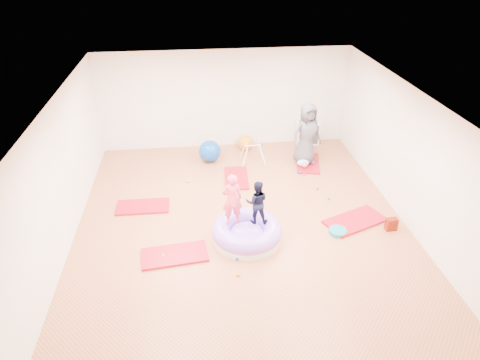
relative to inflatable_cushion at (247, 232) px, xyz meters
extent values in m
cube|color=#D27141|center=(-0.04, 0.58, -0.18)|extent=(7.00, 8.00, 0.01)
cube|color=white|center=(-0.04, 0.58, 2.62)|extent=(7.00, 8.00, 0.01)
cube|color=white|center=(-0.04, 4.58, 1.22)|extent=(7.00, 0.01, 2.80)
cube|color=white|center=(-0.04, -3.42, 1.22)|extent=(7.00, 0.01, 2.80)
cube|color=white|center=(-3.54, 0.58, 1.22)|extent=(0.01, 8.00, 2.80)
cube|color=white|center=(3.46, 0.58, 1.22)|extent=(0.01, 8.00, 2.80)
cube|color=red|center=(-1.46, -0.36, -0.15)|extent=(1.33, 0.77, 0.05)
cube|color=red|center=(-2.21, 1.44, -0.15)|extent=(1.19, 0.61, 0.05)
cube|color=red|center=(0.07, 2.51, -0.15)|extent=(0.64, 1.18, 0.05)
cube|color=red|center=(2.42, 0.33, -0.15)|extent=(1.47, 1.11, 0.06)
cube|color=red|center=(2.09, 3.10, -0.15)|extent=(0.84, 1.29, 0.05)
cylinder|color=white|center=(0.00, 0.00, -0.10)|extent=(1.38, 1.38, 0.16)
torus|color=#A06BEB|center=(0.00, 0.00, 0.05)|extent=(1.43, 1.43, 0.38)
ellipsoid|color=#A06BEB|center=(0.00, 0.00, -0.04)|extent=(0.76, 0.76, 0.34)
imported|color=#FF4660|center=(-0.28, 0.11, 0.80)|extent=(0.44, 0.31, 1.12)
imported|color=black|center=(0.21, 0.09, 0.70)|extent=(0.50, 0.41, 0.93)
imported|color=#494A50|center=(2.00, 3.12, 0.70)|extent=(0.92, 0.72, 1.66)
ellipsoid|color=#A9D1F9|center=(1.90, 2.91, -0.03)|extent=(0.33, 0.21, 0.19)
sphere|color=tan|center=(1.90, 2.76, -0.01)|extent=(0.15, 0.15, 0.15)
sphere|color=#E6AB07|center=(0.01, -0.60, -0.14)|extent=(0.07, 0.07, 0.07)
sphere|color=#CD2B45|center=(0.32, 2.51, -0.14)|extent=(0.07, 0.07, 0.07)
sphere|color=#E6AB07|center=(-0.30, -1.06, -0.14)|extent=(0.07, 0.07, 0.07)
sphere|color=green|center=(2.12, 1.27, -0.14)|extent=(0.07, 0.07, 0.07)
sphere|color=#CD2B45|center=(1.83, 2.48, -0.14)|extent=(0.07, 0.07, 0.07)
sphere|color=#CD2B45|center=(1.98, 1.74, -0.14)|extent=(0.07, 0.07, 0.07)
sphere|color=#0C47A3|center=(-0.27, -0.62, -0.14)|extent=(0.07, 0.07, 0.07)
sphere|color=#E6AB07|center=(-1.68, -0.36, -0.14)|extent=(0.07, 0.07, 0.07)
sphere|color=#E6AB07|center=(-1.18, 2.48, -0.14)|extent=(0.07, 0.07, 0.07)
sphere|color=#0C47A3|center=(1.72, 2.56, -0.14)|extent=(0.07, 0.07, 0.07)
sphere|color=#0C47A3|center=(-0.55, 3.58, 0.13)|extent=(0.60, 0.60, 0.60)
sphere|color=orange|center=(0.51, 4.18, 0.04)|extent=(0.43, 0.43, 0.43)
cylinder|color=white|center=(0.38, 3.18, 0.10)|extent=(0.19, 0.20, 0.51)
cylinder|color=white|center=(0.38, 3.61, 0.10)|extent=(0.19, 0.20, 0.51)
cylinder|color=white|center=(0.85, 3.18, 0.10)|extent=(0.19, 0.20, 0.51)
cylinder|color=white|center=(0.85, 3.61, 0.10)|extent=(0.19, 0.20, 0.51)
cylinder|color=white|center=(0.61, 3.40, 0.32)|extent=(0.49, 0.03, 0.03)
sphere|color=#CD2B45|center=(0.37, 3.40, 0.32)|extent=(0.06, 0.06, 0.06)
sphere|color=#0C47A3|center=(0.86, 3.40, 0.32)|extent=(0.06, 0.06, 0.06)
cube|color=white|center=(2.39, 4.38, 0.16)|extent=(0.66, 0.32, 0.66)
cube|color=#3C3C3C|center=(2.39, 4.23, 0.16)|extent=(0.57, 0.02, 0.57)
cube|color=white|center=(2.39, 4.34, 0.16)|extent=(0.02, 0.23, 0.58)
cube|color=white|center=(2.39, 4.34, 0.16)|extent=(0.58, 0.23, 0.02)
cylinder|color=teal|center=(1.92, -0.02, -0.13)|extent=(0.38, 0.38, 0.08)
cube|color=red|center=(3.06, -0.03, -0.04)|extent=(0.24, 0.16, 0.27)
cylinder|color=#E6AB07|center=(-0.28, -0.02, -0.16)|extent=(0.19, 0.19, 0.03)
camera|label=1|loc=(-0.96, -6.93, 5.25)|focal=32.00mm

